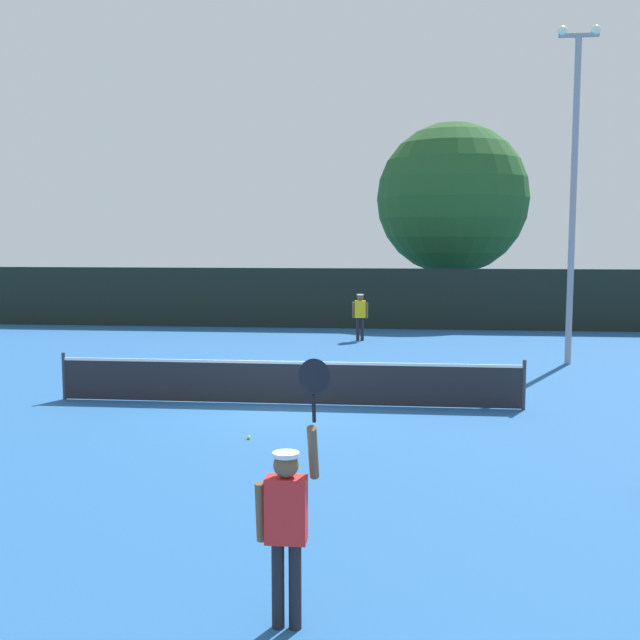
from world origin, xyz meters
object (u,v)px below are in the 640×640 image
at_px(tennis_ball, 249,437).
at_px(parked_car_near, 192,294).
at_px(light_pole, 574,178).
at_px(parked_car_far, 553,299).
at_px(parked_car_mid, 478,295).
at_px(player_serving, 288,512).
at_px(large_tree, 453,199).
at_px(player_receiving, 360,312).

relative_size(tennis_ball, parked_car_near, 0.02).
bearing_deg(light_pole, parked_car_near, 134.44).
relative_size(parked_car_near, parked_car_far, 0.97).
bearing_deg(parked_car_mid, parked_car_near, 177.18).
distance_m(player_serving, parked_car_far, 31.66).
xyz_separation_m(parked_car_near, parked_car_far, (17.96, -1.15, 0.00)).
xyz_separation_m(large_tree, parked_car_mid, (1.58, 3.01, -4.68)).
bearing_deg(tennis_ball, light_pole, 50.63).
bearing_deg(player_serving, player_receiving, 91.06).
distance_m(player_receiving, large_tree, 10.97).
distance_m(player_serving, parked_car_mid, 33.00).
height_order(tennis_ball, large_tree, large_tree).
xyz_separation_m(tennis_ball, large_tree, (5.11, 23.01, 5.43)).
distance_m(player_receiving, parked_car_mid, 13.42).
distance_m(tennis_ball, parked_car_near, 26.36).
xyz_separation_m(player_receiving, light_pole, (6.27, -4.48, 4.32)).
height_order(player_serving, parked_car_near, player_serving).
bearing_deg(tennis_ball, parked_car_mid, 75.59).
height_order(tennis_ball, parked_car_near, parked_car_near).
height_order(large_tree, parked_car_far, large_tree).
bearing_deg(player_receiving, tennis_ball, 84.55).
bearing_deg(large_tree, parked_car_far, 11.01).
relative_size(large_tree, parked_car_far, 2.06).
relative_size(light_pole, parked_car_mid, 2.17).
height_order(player_serving, light_pole, light_pole).
distance_m(player_serving, parked_car_near, 33.15).
bearing_deg(parked_car_near, tennis_ball, -71.78).
height_order(player_serving, player_receiving, player_serving).
xyz_separation_m(large_tree, parked_car_far, (4.87, 0.95, -4.68)).
height_order(player_receiving, light_pole, light_pole).
distance_m(large_tree, parked_car_mid, 5.79).
distance_m(parked_car_near, parked_car_far, 17.99).
bearing_deg(parked_car_mid, tennis_ball, -110.77).
height_order(player_receiving, parked_car_far, parked_car_far).
bearing_deg(player_serving, parked_car_mid, 81.28).
bearing_deg(light_pole, player_serving, -110.42).
distance_m(light_pole, parked_car_far, 15.59).
relative_size(player_receiving, large_tree, 0.18).
xyz_separation_m(player_serving, light_pole, (5.90, 15.84, 4.23)).
height_order(parked_car_near, parked_car_far, same).
distance_m(player_serving, player_receiving, 20.32).
xyz_separation_m(light_pole, parked_car_near, (-15.56, 15.87, -4.56)).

